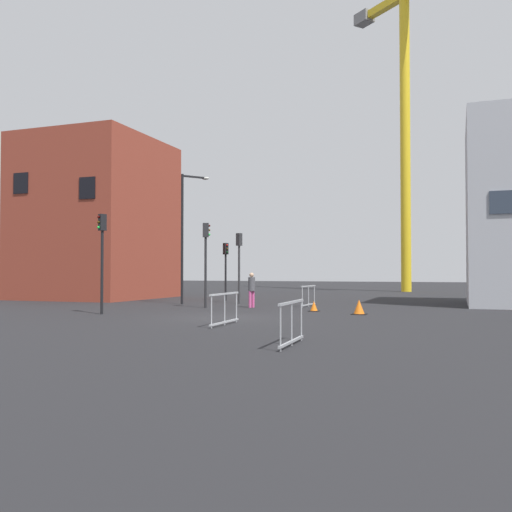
# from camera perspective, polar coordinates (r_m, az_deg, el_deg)

# --- Properties ---
(ground) EXTENTS (160.00, 160.00, 0.00)m
(ground) POSITION_cam_1_polar(r_m,az_deg,el_deg) (22.04, -3.24, -6.26)
(ground) COLOR black
(brick_building) EXTENTS (8.19, 8.78, 10.64)m
(brick_building) POSITION_cam_1_polar(r_m,az_deg,el_deg) (39.58, -15.83, 3.59)
(brick_building) COLOR brown
(brick_building) RESTS_ON ground
(construction_crane) EXTENTS (14.19, 12.28, 27.38)m
(construction_crane) POSITION_cam_1_polar(r_m,az_deg,el_deg) (54.04, 15.15, 15.65)
(construction_crane) COLOR yellow
(construction_crane) RESTS_ON ground
(streetlamp_tall) EXTENTS (1.17, 1.31, 7.20)m
(streetlamp_tall) POSITION_cam_1_polar(r_m,az_deg,el_deg) (31.42, -7.16, 2.87)
(streetlamp_tall) COLOR black
(streetlamp_tall) RESTS_ON ground
(traffic_light_corner) EXTENTS (0.38, 0.36, 3.55)m
(traffic_light_corner) POSITION_cam_1_polar(r_m,az_deg,el_deg) (34.54, -3.09, -0.57)
(traffic_light_corner) COLOR black
(traffic_light_corner) RESTS_ON ground
(traffic_light_island) EXTENTS (0.39, 0.33, 3.96)m
(traffic_light_island) POSITION_cam_1_polar(r_m,az_deg,el_deg) (31.62, -1.74, -0.02)
(traffic_light_island) COLOR #2D2D30
(traffic_light_island) RESTS_ON ground
(traffic_light_near) EXTENTS (0.34, 0.39, 4.23)m
(traffic_light_near) POSITION_cam_1_polar(r_m,az_deg,el_deg) (24.63, -15.35, 0.86)
(traffic_light_near) COLOR black
(traffic_light_near) RESTS_ON ground
(traffic_light_far) EXTENTS (0.39, 0.34, 4.20)m
(traffic_light_far) POSITION_cam_1_polar(r_m,az_deg,el_deg) (27.92, -5.12, 0.49)
(traffic_light_far) COLOR #232326
(traffic_light_far) RESTS_ON ground
(pedestrian_walking) EXTENTS (0.34, 0.34, 1.74)m
(pedestrian_walking) POSITION_cam_1_polar(r_m,az_deg,el_deg) (28.11, -0.45, -3.18)
(pedestrian_walking) COLOR #D14C8C
(pedestrian_walking) RESTS_ON ground
(safety_barrier_mid_span) EXTENTS (0.15, 2.31, 1.08)m
(safety_barrier_mid_span) POSITION_cam_1_polar(r_m,az_deg,el_deg) (13.76, 3.63, -6.74)
(safety_barrier_mid_span) COLOR #9EA0A5
(safety_barrier_mid_span) RESTS_ON ground
(safety_barrier_front) EXTENTS (0.12, 2.53, 1.08)m
(safety_barrier_front) POSITION_cam_1_polar(r_m,az_deg,el_deg) (18.98, -3.20, -5.31)
(safety_barrier_front) COLOR #B2B5BA
(safety_barrier_front) RESTS_ON ground
(safety_barrier_right_run) EXTENTS (0.17, 2.32, 1.08)m
(safety_barrier_right_run) POSITION_cam_1_polar(r_m,az_deg,el_deg) (29.07, 5.35, -4.01)
(safety_barrier_right_run) COLOR #B2B5BA
(safety_barrier_right_run) RESTS_ON ground
(traffic_cone_orange) EXTENTS (0.62, 0.62, 0.62)m
(traffic_cone_orange) POSITION_cam_1_polar(r_m,az_deg,el_deg) (24.03, 10.41, -5.16)
(traffic_cone_orange) COLOR black
(traffic_cone_orange) RESTS_ON ground
(traffic_cone_striped) EXTENTS (0.46, 0.46, 0.47)m
(traffic_cone_striped) POSITION_cam_1_polar(r_m,az_deg,el_deg) (25.59, 5.90, -5.13)
(traffic_cone_striped) COLOR black
(traffic_cone_striped) RESTS_ON ground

